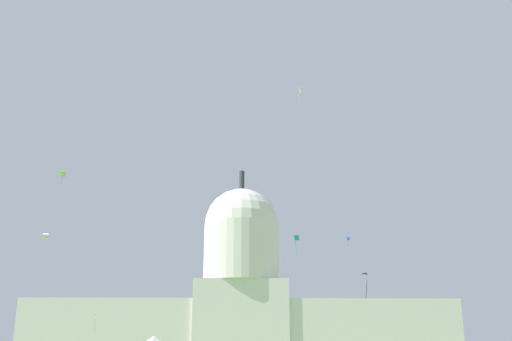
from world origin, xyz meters
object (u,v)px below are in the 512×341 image
Objects in this scene: capitol_building at (241,310)px; kite_black_low at (368,278)px; kite_green_low at (97,317)px; kite_lime_high at (62,174)px; kite_gold_high at (300,91)px; kite_blue_high at (348,238)px; kite_white_low at (45,237)px; kite_turquoise_mid at (296,240)px.

kite_black_low is (19.40, -113.06, -4.79)m from capitol_building.
kite_green_low is at bearing -126.18° from capitol_building.
kite_lime_high is at bearing -115.61° from capitol_building.
kite_black_low is 0.91× the size of kite_gold_high.
kite_blue_high is (12.00, 85.52, 23.05)m from kite_black_low.
kite_white_low is (-54.01, -108.60, -21.42)m from kite_blue_high.
kite_green_low is at bearing -83.02° from kite_gold_high.
kite_green_low is (-55.07, 64.30, -1.27)m from kite_black_low.
kite_turquoise_mid is (10.03, -97.09, 4.19)m from capitol_building.
kite_white_low is at bearing 101.31° from kite_black_low.
kite_green_low is (-13.05, 87.38, -2.90)m from kite_white_low.
kite_black_low is 49.10m from kite_gold_high.
kite_blue_high is 123.17m from kite_white_low.
kite_gold_high is (2.03, 8.36, 33.03)m from kite_turquoise_mid.
capitol_building reaches higher than kite_blue_high.
kite_black_low is at bearing -161.19° from kite_white_low.
kite_blue_high is 3.51× the size of kite_white_low.
kite_blue_high is at bearing -41.74° from kite_green_low.
kite_turquoise_mid is at bearing -139.87° from kite_white_low.
kite_lime_high is at bearing 42.50° from kite_black_low.
kite_blue_high is 0.77× the size of kite_green_low.
kite_blue_high is 66.92m from kite_gold_high.
capitol_building is at bearing -109.40° from kite_white_low.
kite_lime_high is 41.67m from kite_green_low.
kite_white_low is at bearing 10.74° from kite_gold_high.
kite_gold_high is (12.06, -88.73, 37.22)m from capitol_building.
kite_black_low is at bearing -80.26° from capitol_building.
kite_black_low is 47.97m from kite_white_low.
kite_gold_high is 75.82m from kite_green_low.
kite_lime_high is at bearing -53.20° from kite_gold_high.
kite_white_low is at bearing -161.77° from kite_lime_high.
capitol_building is at bearing -22.86° from kite_lime_high.
kite_lime_high is (-15.61, 56.39, 24.83)m from kite_white_low.
kite_white_low is 0.22× the size of kite_green_low.
kite_turquoise_mid is (-9.37, 15.97, 8.98)m from kite_black_low.
capitol_building is at bearing 117.66° from kite_turquoise_mid.
kite_turquoise_mid is at bearing -84.10° from capitol_building.
kite_blue_high is 0.82× the size of kite_gold_high.
capitol_building is at bearing 160.52° from kite_blue_high.
kite_black_low is at bearing -76.21° from kite_blue_high.
kite_gold_high reaches higher than kite_black_low.
kite_gold_high reaches higher than kite_white_low.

